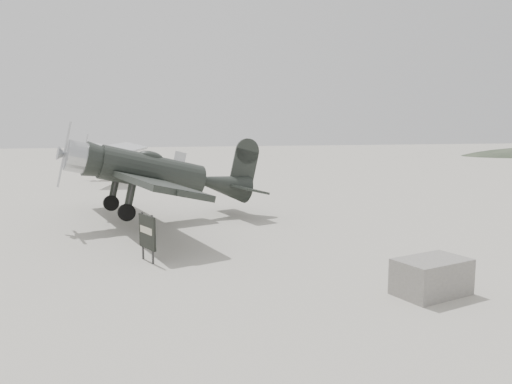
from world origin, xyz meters
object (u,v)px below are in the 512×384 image
Objects in this scene: equipment_block at (431,277)px; sign_board at (147,233)px; highwing_monoplane at (131,155)px; lowwing_monoplane at (161,174)px.

sign_board is (-6.60, 4.72, 0.44)m from equipment_block.
highwing_monoplane is 7.22× the size of sign_board.
equipment_block is at bearing -64.29° from highwing_monoplane.
lowwing_monoplane reaches higher than sign_board.
sign_board is at bearing 144.44° from equipment_block.
lowwing_monoplane is at bearing 59.26° from sign_board.
highwing_monoplane reaches higher than sign_board.
sign_board is (-0.82, -6.28, -1.16)m from lowwing_monoplane.
highwing_monoplane is at bearing 103.76° from equipment_block.
equipment_block is 8.13m from sign_board.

